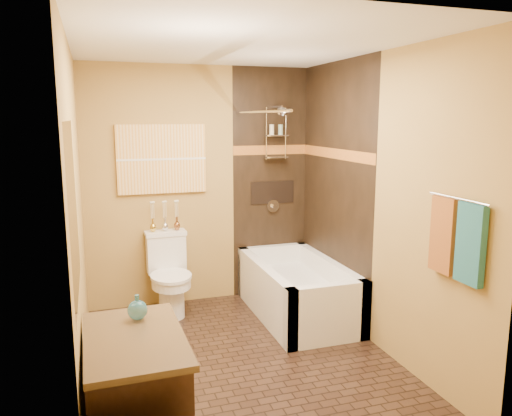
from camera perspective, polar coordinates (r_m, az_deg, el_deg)
name	(u,v)px	position (r m, az deg, el deg)	size (l,w,h in m)	color
floor	(242,360)	(4.29, -1.60, -16.99)	(3.00, 3.00, 0.00)	black
wall_left	(78,221)	(3.73, -19.67, -1.39)	(0.02, 3.00, 2.50)	#AA8642
wall_right	(376,203)	(4.37, 13.57, 0.56)	(0.02, 3.00, 2.50)	#AA8642
wall_back	(201,186)	(5.32, -6.30, 2.48)	(2.40, 0.02, 2.50)	#AA8642
wall_front	(327,264)	(2.52, 8.12, -6.34)	(2.40, 0.02, 2.50)	#AA8642
ceiling	(240,44)	(3.85, -1.80, 18.25)	(3.00, 3.00, 0.00)	silver
alcove_tile_back	(270,183)	(5.52, 1.64, 2.82)	(0.85, 0.01, 2.50)	black
alcove_tile_right	(335,191)	(5.01, 8.96, 1.94)	(0.01, 1.50, 2.50)	black
mosaic_band_back	(271,150)	(5.47, 1.69, 6.65)	(0.85, 0.01, 0.10)	#99531B
mosaic_band_right	(335,154)	(4.96, 8.98, 6.16)	(0.01, 1.50, 0.10)	#99531B
alcove_niche	(272,192)	(5.53, 1.90, 1.80)	(0.50, 0.01, 0.25)	black
shower_fixtures	(276,146)	(5.38, 2.31, 7.08)	(0.24, 0.33, 1.16)	silver
curtain_rod	(259,112)	(4.65, 0.39, 10.95)	(0.03, 0.03, 1.55)	silver
towel_bar	(458,199)	(3.47, 22.10, 0.98)	(0.02, 0.02, 0.55)	silver
towel_teal	(471,244)	(3.43, 23.32, -3.81)	(0.05, 0.22, 0.52)	#1F5B68
towel_rust	(443,235)	(3.62, 20.62, -2.91)	(0.05, 0.22, 0.52)	brown
sunset_painting	(162,159)	(5.19, -10.72, 5.51)	(0.90, 0.04, 0.70)	gold
vanity_mirror	(73,211)	(2.70, -20.17, -0.28)	(0.01, 1.00, 0.90)	white
bathtub	(297,294)	(5.10, 4.69, -9.76)	(0.80, 1.50, 0.55)	white
toilet	(169,274)	(5.15, -9.90, -7.43)	(0.42, 0.61, 0.82)	white
vanity	(136,401)	(3.09, -13.61, -20.63)	(0.55, 0.89, 0.78)	black
teal_bottle	(137,307)	(3.10, -13.41, -10.98)	(0.12, 0.12, 0.19)	#2A6D7E
bud_vases	(165,215)	(5.19, -10.39, -0.81)	(0.31, 0.07, 0.31)	gold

